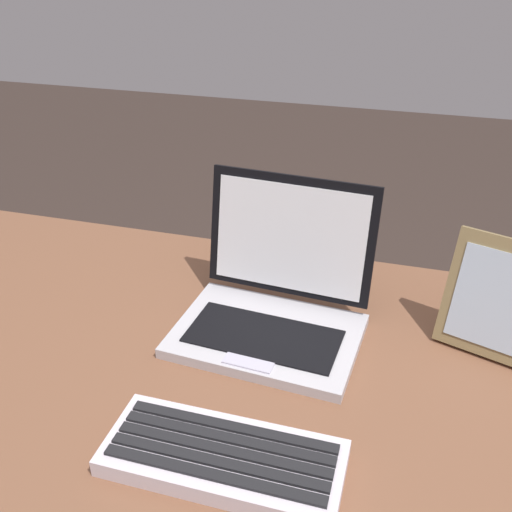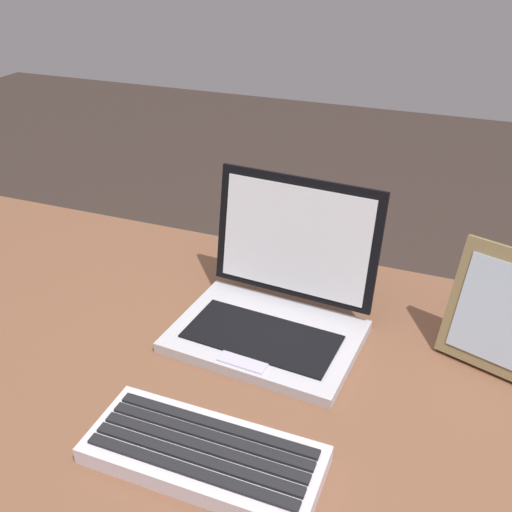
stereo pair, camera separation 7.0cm
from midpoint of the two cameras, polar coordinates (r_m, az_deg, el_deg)
desk at (r=0.95m, az=0.91°, el=-14.02°), size 1.80×0.72×0.72m
laptop_front at (r=0.94m, az=3.99°, el=-4.73°), size 0.30×0.26×0.23m
external_keyboard at (r=0.75m, az=-2.29°, el=-18.65°), size 0.29×0.12×0.03m
photo_frame at (r=0.93m, az=24.62°, el=-4.96°), size 0.16×0.11×0.18m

